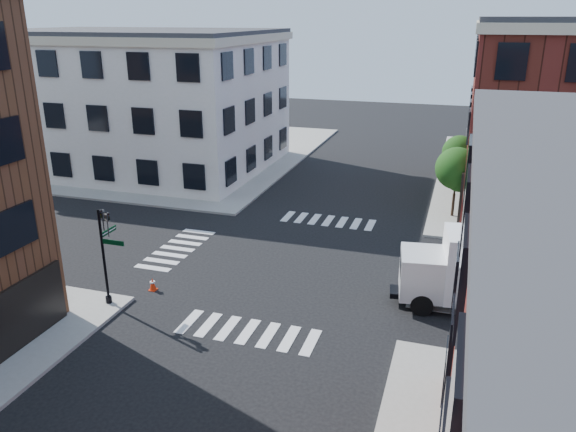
# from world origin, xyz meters

# --- Properties ---
(ground) EXTENTS (120.00, 120.00, 0.00)m
(ground) POSITION_xyz_m (0.00, 0.00, 0.00)
(ground) COLOR black
(ground) RESTS_ON ground
(sidewalk_nw) EXTENTS (30.00, 30.00, 0.15)m
(sidewalk_nw) POSITION_xyz_m (-21.00, 21.00, 0.07)
(sidewalk_nw) COLOR gray
(sidewalk_nw) RESTS_ON ground
(building_nw) EXTENTS (22.00, 16.00, 11.00)m
(building_nw) POSITION_xyz_m (-19.00, 16.00, 5.50)
(building_nw) COLOR silver
(building_nw) RESTS_ON ground
(tree_near) EXTENTS (2.69, 2.69, 4.49)m
(tree_near) POSITION_xyz_m (7.56, 9.98, 3.16)
(tree_near) COLOR black
(tree_near) RESTS_ON ground
(tree_far) EXTENTS (2.43, 2.43, 4.07)m
(tree_far) POSITION_xyz_m (7.56, 15.98, 2.87)
(tree_far) COLOR black
(tree_far) RESTS_ON ground
(signal_pole) EXTENTS (1.29, 1.24, 4.60)m
(signal_pole) POSITION_xyz_m (-6.72, -6.68, 2.86)
(signal_pole) COLOR black
(signal_pole) RESTS_ON ground
(box_truck) EXTENTS (8.08, 3.39, 3.57)m
(box_truck) POSITION_xyz_m (9.58, -1.93, 1.86)
(box_truck) COLOR white
(box_truck) RESTS_ON ground
(traffic_cone) EXTENTS (0.36, 0.36, 0.65)m
(traffic_cone) POSITION_xyz_m (-5.70, -4.86, 0.31)
(traffic_cone) COLOR red
(traffic_cone) RESTS_ON ground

